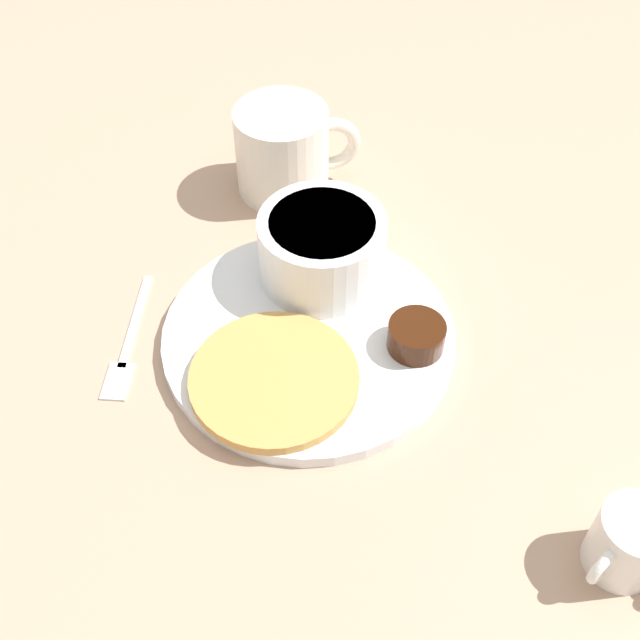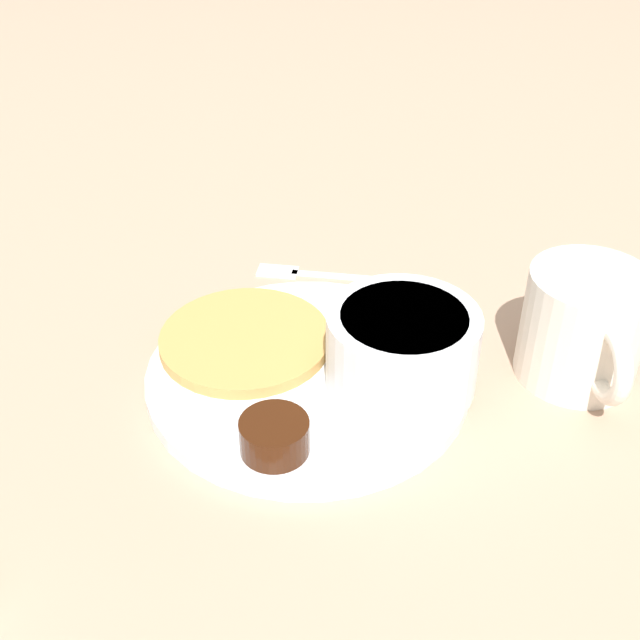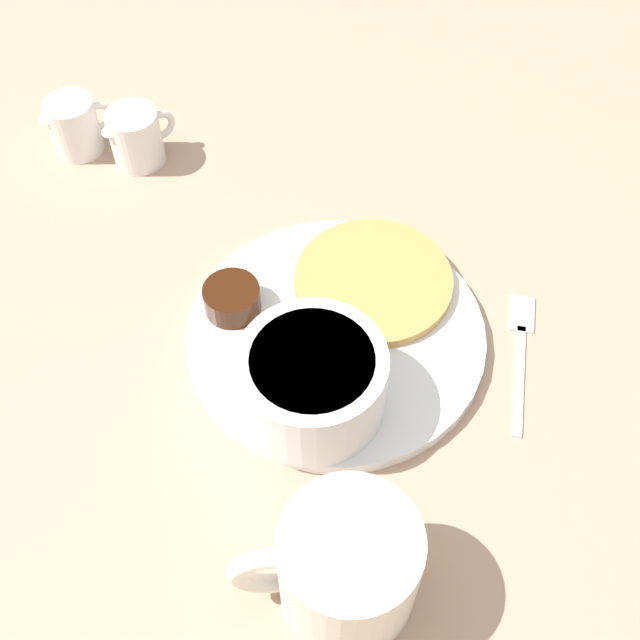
# 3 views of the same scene
# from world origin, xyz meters

# --- Properties ---
(ground_plane) EXTENTS (4.00, 4.00, 0.00)m
(ground_plane) POSITION_xyz_m (0.00, 0.00, 0.00)
(ground_plane) COLOR tan
(plate) EXTENTS (0.24, 0.24, 0.01)m
(plate) POSITION_xyz_m (0.00, 0.00, 0.01)
(plate) COLOR white
(plate) RESTS_ON ground_plane
(pancake_stack) EXTENTS (0.13, 0.13, 0.01)m
(pancake_stack) POSITION_xyz_m (0.02, 0.05, 0.02)
(pancake_stack) COLOR tan
(pancake_stack) RESTS_ON plate
(bowl) EXTENTS (0.11, 0.11, 0.06)m
(bowl) POSITION_xyz_m (-0.01, -0.07, 0.04)
(bowl) COLOR white
(bowl) RESTS_ON plate
(syrup_cup) EXTENTS (0.05, 0.05, 0.02)m
(syrup_cup) POSITION_xyz_m (-0.09, 0.01, 0.02)
(syrup_cup) COLOR #38190A
(syrup_cup) RESTS_ON plate
(butter_ramekin) EXTENTS (0.05, 0.05, 0.05)m
(butter_ramekin) POSITION_xyz_m (-0.02, -0.08, 0.03)
(butter_ramekin) COLOR white
(butter_ramekin) RESTS_ON plate
(coffee_mug) EXTENTS (0.12, 0.09, 0.09)m
(coffee_mug) POSITION_xyz_m (0.03, -0.20, 0.04)
(coffee_mug) COLOR silver
(coffee_mug) RESTS_ON ground_plane
(creamer_pitcher_near) EXTENTS (0.06, 0.05, 0.06)m
(creamer_pitcher_near) POSITION_xyz_m (-0.21, 0.18, 0.03)
(creamer_pitcher_near) COLOR white
(creamer_pitcher_near) RESTS_ON ground_plane
(fork) EXTENTS (0.02, 0.13, 0.00)m
(fork) POSITION_xyz_m (0.15, 0.01, 0.00)
(fork) COLOR silver
(fork) RESTS_ON ground_plane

